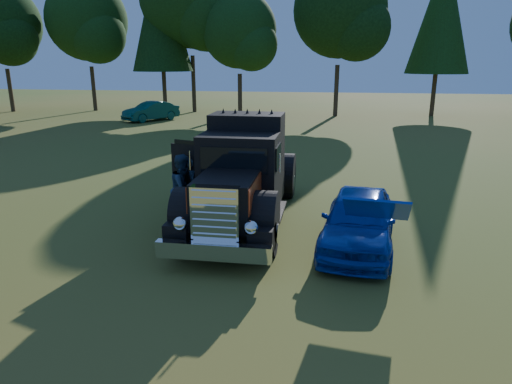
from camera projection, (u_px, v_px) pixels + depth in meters
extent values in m
plane|color=#31591A|center=(166.00, 265.00, 10.30)|extent=(120.00, 120.00, 0.00)
cylinder|color=#2D2116|center=(10.00, 90.00, 41.08)|extent=(0.36, 0.36, 3.78)
sphere|color=black|center=(1.00, 24.00, 39.51)|extent=(6.72, 6.72, 6.72)
sphere|color=black|center=(9.00, 38.00, 38.87)|extent=(4.62, 4.62, 4.62)
cylinder|color=#2D2116|center=(94.00, 89.00, 41.89)|extent=(0.36, 0.36, 3.96)
sphere|color=black|center=(87.00, 20.00, 40.25)|extent=(7.04, 7.04, 7.04)
sphere|color=black|center=(98.00, 35.00, 39.58)|extent=(4.84, 4.84, 4.84)
cylinder|color=#2D2116|center=(164.00, 86.00, 40.26)|extent=(0.36, 0.36, 4.68)
cone|color=black|center=(160.00, 12.00, 38.57)|extent=(5.20, 5.20, 9.75)
cylinder|color=#2D2116|center=(240.00, 95.00, 38.43)|extent=(0.36, 0.36, 3.42)
sphere|color=black|center=(239.00, 30.00, 37.01)|extent=(6.08, 6.08, 6.08)
sphere|color=black|center=(252.00, 45.00, 36.43)|extent=(4.18, 4.18, 4.18)
cylinder|color=#2D2116|center=(336.00, 91.00, 37.59)|extent=(0.36, 0.36, 4.14)
sphere|color=black|center=(340.00, 10.00, 35.87)|extent=(7.36, 7.36, 7.36)
sphere|color=black|center=(357.00, 28.00, 35.17)|extent=(5.06, 5.06, 5.06)
cylinder|color=#2D2116|center=(434.00, 88.00, 37.75)|extent=(0.36, 0.36, 4.50)
cone|color=black|center=(442.00, 13.00, 36.13)|extent=(5.00, 5.00, 9.38)
cylinder|color=#2D2116|center=(194.00, 84.00, 40.67)|extent=(0.36, 0.36, 4.90)
sphere|color=black|center=(206.00, 14.00, 37.80)|extent=(5.99, 5.99, 5.99)
cylinder|color=black|center=(184.00, 228.00, 11.01)|extent=(0.32, 1.10, 1.10)
cylinder|color=black|center=(270.00, 233.00, 10.69)|extent=(0.32, 1.10, 1.10)
cylinder|color=black|center=(227.00, 179.00, 15.57)|extent=(0.32, 1.10, 1.10)
cylinder|color=black|center=(288.00, 182.00, 15.25)|extent=(0.32, 1.10, 1.10)
cylinder|color=black|center=(236.00, 180.00, 15.52)|extent=(0.32, 1.10, 1.10)
cylinder|color=black|center=(278.00, 181.00, 15.30)|extent=(0.32, 1.10, 1.10)
cube|color=black|center=(246.00, 197.00, 13.30)|extent=(1.60, 6.40, 0.28)
cube|color=white|center=(213.00, 252.00, 9.67)|extent=(2.50, 0.22, 0.36)
cube|color=white|center=(216.00, 216.00, 9.76)|extent=(1.05, 0.30, 1.30)
cube|color=black|center=(226.00, 199.00, 10.74)|extent=(1.35, 1.80, 1.10)
cube|color=maroon|center=(198.00, 190.00, 10.79)|extent=(0.02, 1.80, 0.60)
cube|color=maroon|center=(255.00, 193.00, 10.58)|extent=(0.02, 1.80, 0.60)
cylinder|color=black|center=(187.00, 213.00, 10.89)|extent=(0.55, 1.24, 1.24)
cylinder|color=black|center=(266.00, 217.00, 10.60)|extent=(0.55, 1.24, 1.24)
sphere|color=white|center=(180.00, 224.00, 9.87)|extent=(0.32, 0.32, 0.32)
sphere|color=white|center=(251.00, 228.00, 9.63)|extent=(0.32, 0.32, 0.32)
cube|color=black|center=(239.00, 174.00, 12.14)|extent=(2.05, 1.30, 2.10)
cube|color=black|center=(234.00, 160.00, 11.37)|extent=(1.70, 0.05, 0.65)
cube|color=black|center=(248.00, 157.00, 13.32)|extent=(2.05, 1.30, 2.50)
cube|color=black|center=(256.00, 170.00, 15.11)|extent=(2.00, 2.00, 0.35)
cube|color=black|center=(188.00, 171.00, 12.86)|extent=(1.06, 0.41, 1.50)
cube|color=maroon|center=(189.00, 176.00, 12.94)|extent=(0.81, 0.29, 0.75)
imported|color=#1808BC|center=(359.00, 220.00, 11.10)|extent=(2.20, 4.37, 1.43)
cube|color=#1808BC|center=(377.00, 209.00, 9.24)|extent=(1.41, 1.08, 0.67)
imported|color=#20274C|center=(195.00, 189.00, 13.03)|extent=(0.51, 0.72, 1.86)
imported|color=#1C2743|center=(184.00, 189.00, 12.70)|extent=(0.97, 1.12, 1.99)
imported|color=#082735|center=(151.00, 111.00, 34.99)|extent=(3.72, 4.50, 1.45)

